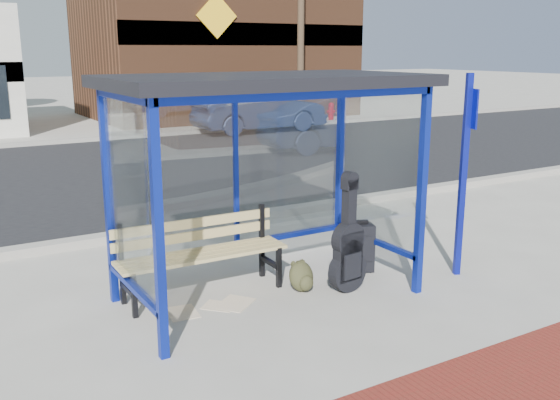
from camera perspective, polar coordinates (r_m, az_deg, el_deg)
ground at (r=7.01m, az=-1.07°, el=-8.78°), size 120.00×120.00×0.00m
curb_near at (r=9.48m, az=-9.83°, el=-2.57°), size 60.00×0.25×0.12m
street_asphalt at (r=14.25m, az=-17.29°, el=2.21°), size 60.00×10.00×0.00m
curb_far at (r=19.18m, az=-21.00°, el=4.90°), size 60.00×0.25×0.12m
far_sidewalk at (r=21.04m, az=-21.92°, el=5.37°), size 60.00×4.00×0.01m
bus_shelter at (r=6.57m, az=-1.46°, el=8.37°), size 3.30×1.80×2.42m
storefront_brown at (r=26.60m, az=-6.12°, el=14.70°), size 10.00×7.08×6.40m
utility_pole_east at (r=22.65m, az=1.92°, el=17.26°), size 1.60×0.24×8.00m
bench at (r=6.97m, az=-7.29°, el=-4.56°), size 1.91×0.50×0.90m
guitar_bag at (r=7.03m, az=6.23°, el=-4.65°), size 0.49×0.19×1.30m
suitcase at (r=7.72m, az=7.13°, el=-4.35°), size 0.43×0.36×0.65m
backpack at (r=7.09m, az=2.02°, el=-7.06°), size 0.30×0.27×0.35m
sign_post at (r=7.62m, az=16.52°, el=3.12°), size 0.16×0.29×2.41m
newspaper_a at (r=6.83m, az=-4.14°, el=-9.41°), size 0.52×0.50×0.01m
newspaper_b at (r=6.67m, az=-8.92°, el=-10.14°), size 0.34×0.41×0.01m
newspaper_c at (r=6.78m, az=-5.59°, el=-9.62°), size 0.42×0.43×0.01m
parked_car at (r=20.79m, az=-1.88°, el=8.25°), size 4.40×1.56×1.45m
fire_hydrant at (r=23.70m, az=4.69°, el=8.08°), size 0.33×0.22×0.73m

